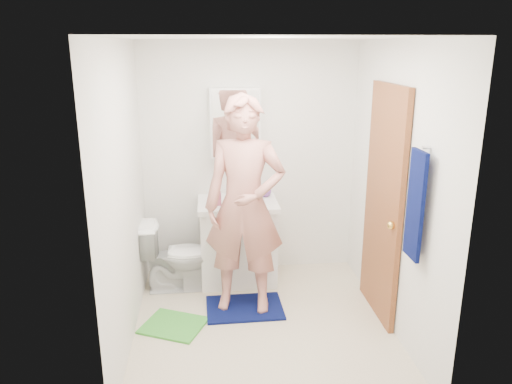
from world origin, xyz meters
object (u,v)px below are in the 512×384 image
Objects in this scene: soap_dispenser at (217,195)px; man at (245,206)px; toilet at (177,256)px; medicine_cabinet at (235,123)px; vanity_cabinet at (238,243)px; towel at (415,205)px; toothbrush_cup at (266,192)px.

man is (0.23, -0.51, 0.05)m from soap_dispenser.
soap_dispenser is (0.40, 0.05, 0.59)m from toilet.
vanity_cabinet is at bearing -90.00° from medicine_cabinet.
towel is at bearing -45.14° from soap_dispenser.
soap_dispenser is at bearing -123.66° from medicine_cabinet.
vanity_cabinet is at bearing 23.06° from soap_dispenser.
towel is at bearing -55.39° from medicine_cabinet.
medicine_cabinet is 1.00× the size of toilet.
medicine_cabinet is at bearing 90.00° from vanity_cabinet.
towel is 1.14× the size of toilet.
soap_dispenser is 1.62× the size of toothbrush_cup.
soap_dispenser is at bearing 134.86° from towel.
soap_dispenser is (-0.21, -0.09, 0.54)m from vanity_cabinet.
towel is (1.18, -1.71, -0.35)m from medicine_cabinet.
toothbrush_cup is (0.30, -0.09, -0.70)m from medicine_cabinet.
toilet is at bearing 155.37° from man.
soap_dispenser is 0.56m from toothbrush_cup.
man is (-0.28, -0.74, 0.10)m from toothbrush_cup.
man is at bearing 142.61° from towel.
toothbrush_cup is (-0.88, 1.62, -0.35)m from towel.
vanity_cabinet is 1.22m from medicine_cabinet.
towel is at bearing -61.54° from toothbrush_cup.
man is (0.02, -0.83, -0.60)m from medicine_cabinet.
man reaches higher than towel.
towel is 0.41× the size of man.
toilet is 6.00× the size of toothbrush_cup.
toothbrush_cup is 0.06× the size of man.
medicine_cabinet reaches higher than towel.
soap_dispenser reaches higher than vanity_cabinet.
toilet is 1.10m from toothbrush_cup.
medicine_cabinet reaches higher than vanity_cabinet.
toilet is at bearing -166.80° from vanity_cabinet.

